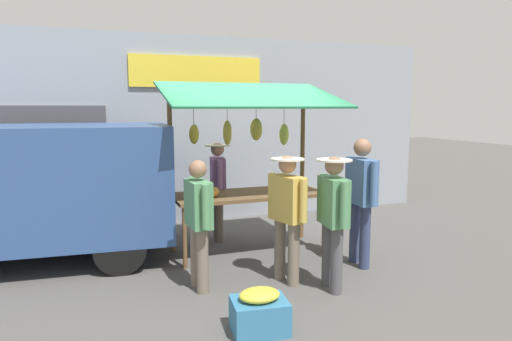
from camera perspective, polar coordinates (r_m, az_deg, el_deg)
ground_plane at (r=6.97m, az=-0.88°, el=-9.91°), size 40.00×40.00×0.00m
street_backdrop at (r=8.73m, az=-6.14°, el=5.02°), size 9.00×0.30×3.40m
market_stall at (r=6.69m, az=-0.75°, el=2.77°), size 2.50×1.46×2.50m
vendor_with_sunhat at (r=7.37m, az=-4.73°, el=-1.60°), size 0.41×0.67×1.57m
shopper_in_striped_shirt at (r=5.41m, az=9.50°, el=-5.16°), size 0.41×0.68×1.57m
shopper_with_ponytail at (r=5.57m, az=3.85°, el=-4.80°), size 0.40×0.65×1.56m
shopper_in_grey_tee at (r=5.39m, az=-7.11°, el=-5.68°), size 0.24×0.67×1.53m
shopper_with_shopping_bag at (r=6.30m, az=12.84°, el=-2.62°), size 0.26×0.72×1.72m
produce_crate_near at (r=4.59m, az=0.43°, el=-17.06°), size 0.57×0.47×0.42m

